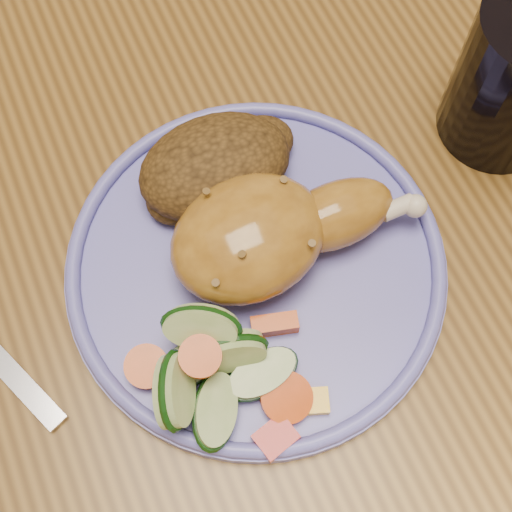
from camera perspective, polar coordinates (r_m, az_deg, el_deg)
name	(u,v)px	position (r m, az deg, el deg)	size (l,w,h in m)	color
ground	(239,375)	(1.24, -1.37, -9.54)	(4.00, 4.00, 0.00)	#4F361B
dining_table	(222,195)	(0.61, -2.76, 4.88)	(0.90, 1.40, 0.75)	brown
plate	(256,268)	(0.48, 0.00, -0.96)	(0.26, 0.26, 0.01)	#615FBD
plate_rim	(256,262)	(0.47, 0.00, -0.47)	(0.25, 0.25, 0.01)	#615FBD
chicken_leg	(270,232)	(0.46, 1.16, 1.91)	(0.18, 0.10, 0.06)	#AA7423
rice_pilaf	(218,166)	(0.49, -3.09, 7.22)	(0.12, 0.08, 0.05)	#4C3213
vegetable_pile	(216,371)	(0.44, -3.18, -9.18)	(0.11, 0.12, 0.06)	#A50A05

